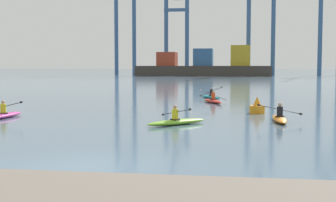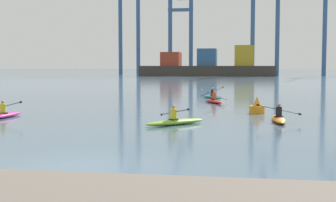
{
  "view_description": "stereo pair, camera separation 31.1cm",
  "coord_description": "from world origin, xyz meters",
  "px_view_note": "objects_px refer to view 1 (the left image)",
  "views": [
    {
      "loc": [
        4.14,
        -12.35,
        2.8
      ],
      "look_at": [
        -0.21,
        16.62,
        0.6
      ],
      "focal_mm": 50.38,
      "sensor_mm": 36.0,
      "label": 1
    },
    {
      "loc": [
        4.45,
        -12.31,
        2.8
      ],
      "look_at": [
        -0.21,
        16.62,
        0.6
      ],
      "focal_mm": 50.38,
      "sensor_mm": 36.0,
      "label": 2
    }
  ],
  "objects_px": {
    "container_barge": "(205,66)",
    "kayak_red": "(213,101)",
    "gantry_crane_east_mid": "(261,10)",
    "kayak_orange": "(279,118)",
    "kayak_teal": "(211,96)",
    "kayak_magenta": "(4,115)",
    "gantry_crane_west_mid": "(176,22)",
    "kayak_lime": "(177,121)",
    "channel_buoy": "(257,107)",
    "gantry_crane_west": "(125,11)",
    "gantry_crane_east": "(330,10)"
  },
  "relations": [
    {
      "from": "kayak_orange",
      "to": "gantry_crane_west_mid",
      "type": "bearing_deg",
      "value": 100.08
    },
    {
      "from": "container_barge",
      "to": "kayak_red",
      "type": "bearing_deg",
      "value": -85.54
    },
    {
      "from": "gantry_crane_west_mid",
      "to": "container_barge",
      "type": "bearing_deg",
      "value": -45.22
    },
    {
      "from": "kayak_lime",
      "to": "container_barge",
      "type": "bearing_deg",
      "value": 93.38
    },
    {
      "from": "kayak_red",
      "to": "kayak_magenta",
      "type": "bearing_deg",
      "value": -131.25
    },
    {
      "from": "kayak_teal",
      "to": "kayak_lime",
      "type": "bearing_deg",
      "value": -91.77
    },
    {
      "from": "gantry_crane_west_mid",
      "to": "kayak_red",
      "type": "bearing_deg",
      "value": -80.96
    },
    {
      "from": "gantry_crane_west_mid",
      "to": "kayak_teal",
      "type": "bearing_deg",
      "value": -80.77
    },
    {
      "from": "gantry_crane_east_mid",
      "to": "kayak_teal",
      "type": "relative_size",
      "value": 10.75
    },
    {
      "from": "gantry_crane_west_mid",
      "to": "gantry_crane_east",
      "type": "relative_size",
      "value": 0.8
    },
    {
      "from": "kayak_red",
      "to": "kayak_magenta",
      "type": "relative_size",
      "value": 0.98
    },
    {
      "from": "gantry_crane_west",
      "to": "kayak_orange",
      "type": "height_order",
      "value": "gantry_crane_west"
    },
    {
      "from": "gantry_crane_east_mid",
      "to": "gantry_crane_east",
      "type": "relative_size",
      "value": 0.95
    },
    {
      "from": "gantry_crane_east_mid",
      "to": "gantry_crane_west",
      "type": "bearing_deg",
      "value": 171.95
    },
    {
      "from": "kayak_teal",
      "to": "kayak_magenta",
      "type": "bearing_deg",
      "value": -121.15
    },
    {
      "from": "gantry_crane_west",
      "to": "gantry_crane_east_mid",
      "type": "bearing_deg",
      "value": -8.05
    },
    {
      "from": "gantry_crane_west_mid",
      "to": "channel_buoy",
      "type": "xyz_separation_m",
      "value": [
        19.47,
        -110.9,
        -15.24
      ]
    },
    {
      "from": "gantry_crane_east",
      "to": "kayak_teal",
      "type": "relative_size",
      "value": 11.36
    },
    {
      "from": "gantry_crane_west",
      "to": "container_barge",
      "type": "bearing_deg",
      "value": -25.83
    },
    {
      "from": "kayak_lime",
      "to": "kayak_orange",
      "type": "bearing_deg",
      "value": 23.02
    },
    {
      "from": "container_barge",
      "to": "kayak_orange",
      "type": "bearing_deg",
      "value": -83.89
    },
    {
      "from": "container_barge",
      "to": "gantry_crane_east",
      "type": "bearing_deg",
      "value": 12.01
    },
    {
      "from": "kayak_orange",
      "to": "kayak_magenta",
      "type": "bearing_deg",
      "value": -177.84
    },
    {
      "from": "kayak_lime",
      "to": "kayak_red",
      "type": "bearing_deg",
      "value": 85.87
    },
    {
      "from": "container_barge",
      "to": "kayak_red",
      "type": "distance_m",
      "value": 94.58
    },
    {
      "from": "channel_buoy",
      "to": "gantry_crane_west",
      "type": "bearing_deg",
      "value": 107.45
    },
    {
      "from": "container_barge",
      "to": "gantry_crane_east",
      "type": "xyz_separation_m",
      "value": [
        34.18,
        7.27,
        15.69
      ]
    },
    {
      "from": "kayak_teal",
      "to": "gantry_crane_east_mid",
      "type": "bearing_deg",
      "value": 85.01
    },
    {
      "from": "container_barge",
      "to": "gantry_crane_west_mid",
      "type": "distance_m",
      "value": 18.32
    },
    {
      "from": "gantry_crane_east_mid",
      "to": "channel_buoy",
      "type": "relative_size",
      "value": 35.0
    },
    {
      "from": "gantry_crane_east_mid",
      "to": "kayak_orange",
      "type": "relative_size",
      "value": 10.25
    },
    {
      "from": "kayak_red",
      "to": "kayak_teal",
      "type": "bearing_deg",
      "value": 95.02
    },
    {
      "from": "container_barge",
      "to": "kayak_magenta",
      "type": "relative_size",
      "value": 10.67
    },
    {
      "from": "channel_buoy",
      "to": "kayak_teal",
      "type": "xyz_separation_m",
      "value": [
        -3.42,
        12.18,
        -0.19
      ]
    },
    {
      "from": "kayak_teal",
      "to": "kayak_orange",
      "type": "relative_size",
      "value": 0.95
    },
    {
      "from": "gantry_crane_east_mid",
      "to": "gantry_crane_west_mid",
      "type": "bearing_deg",
      "value": 173.91
    },
    {
      "from": "kayak_teal",
      "to": "kayak_orange",
      "type": "bearing_deg",
      "value": -74.84
    },
    {
      "from": "channel_buoy",
      "to": "kayak_orange",
      "type": "height_order",
      "value": "channel_buoy"
    },
    {
      "from": "kayak_orange",
      "to": "kayak_magenta",
      "type": "height_order",
      "value": "same"
    },
    {
      "from": "channel_buoy",
      "to": "gantry_crane_east",
      "type": "bearing_deg",
      "value": 77.66
    },
    {
      "from": "kayak_lime",
      "to": "gantry_crane_east",
      "type": "bearing_deg",
      "value": 76.41
    },
    {
      "from": "gantry_crane_east",
      "to": "kayak_orange",
      "type": "relative_size",
      "value": 10.82
    },
    {
      "from": "gantry_crane_west_mid",
      "to": "kayak_teal",
      "type": "xyz_separation_m",
      "value": [
        16.05,
        -98.72,
        -15.42
      ]
    },
    {
      "from": "container_barge",
      "to": "kayak_red",
      "type": "relative_size",
      "value": 10.92
    },
    {
      "from": "gantry_crane_east_mid",
      "to": "kayak_teal",
      "type": "xyz_separation_m",
      "value": [
        -8.39,
        -96.11,
        -18.18
      ]
    },
    {
      "from": "kayak_red",
      "to": "kayak_orange",
      "type": "bearing_deg",
      "value": -70.9
    },
    {
      "from": "gantry_crane_east",
      "to": "container_barge",
      "type": "bearing_deg",
      "value": -167.99
    },
    {
      "from": "gantry_crane_west_mid",
      "to": "gantry_crane_east_mid",
      "type": "xyz_separation_m",
      "value": [
        24.44,
        -2.61,
        2.75
      ]
    },
    {
      "from": "gantry_crane_west_mid",
      "to": "kayak_orange",
      "type": "distance_m",
      "value": 117.71
    },
    {
      "from": "kayak_red",
      "to": "kayak_orange",
      "type": "height_order",
      "value": "kayak_red"
    }
  ]
}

